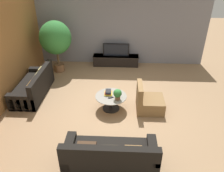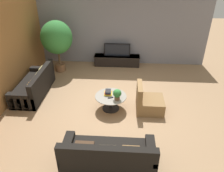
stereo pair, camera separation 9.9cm
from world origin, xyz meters
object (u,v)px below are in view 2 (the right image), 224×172
object	(u,v)px
television	(117,50)
couch_by_wall	(35,86)
couch_near_entry	(108,156)
potted_palm_tall	(57,38)
armchair_wicker	(148,102)
potted_plant_tabletop	(117,94)
coffee_table	(111,100)
media_console	(117,60)

from	to	relation	value
television	couch_by_wall	bearing A→B (deg)	-136.98
couch_near_entry	potted_palm_tall	world-z (taller)	potted_palm_tall
couch_near_entry	armchair_wicker	world-z (taller)	armchair_wicker
armchair_wicker	potted_plant_tabletop	distance (m)	1.00
coffee_table	couch_near_entry	distance (m)	2.14
media_console	couch_near_entry	size ratio (longest dim) A/B	0.96
couch_by_wall	potted_plant_tabletop	xyz separation A→B (m)	(2.80, -0.89, 0.35)
potted_palm_tall	armchair_wicker	bearing A→B (deg)	-36.81
media_console	couch_by_wall	xyz separation A→B (m)	(-2.64, -2.47, 0.07)
media_console	television	size ratio (longest dim) A/B	1.78
coffee_table	potted_plant_tabletop	world-z (taller)	potted_plant_tabletop
couch_near_entry	television	bearing A→B (deg)	-89.40
potted_plant_tabletop	couch_by_wall	bearing A→B (deg)	162.31
media_console	couch_near_entry	bearing A→B (deg)	-89.40
armchair_wicker	coffee_table	bearing A→B (deg)	90.05
media_console	coffee_table	distance (m)	3.18
armchair_wicker	potted_plant_tabletop	world-z (taller)	armchair_wicker
couch_by_wall	armchair_wicker	world-z (taller)	armchair_wicker
television	couch_near_entry	xyz separation A→B (m)	(0.06, -5.32, -0.40)
coffee_table	television	bearing A→B (deg)	89.31
media_console	armchair_wicker	size ratio (longest dim) A/B	2.24
television	couch_near_entry	size ratio (longest dim) A/B	0.54
couch_by_wall	potted_palm_tall	size ratio (longest dim) A/B	1.00
coffee_table	potted_plant_tabletop	bearing A→B (deg)	-41.85
coffee_table	potted_plant_tabletop	xyz separation A→B (m)	(0.20, -0.18, 0.32)
couch_by_wall	couch_near_entry	distance (m)	3.92
media_console	couch_by_wall	distance (m)	3.61
television	armchair_wicker	distance (m)	3.38
television	coffee_table	world-z (taller)	television
coffee_table	couch_by_wall	size ratio (longest dim) A/B	0.46
media_console	potted_palm_tall	distance (m)	2.63
couch_by_wall	potted_plant_tabletop	world-z (taller)	couch_by_wall
television	potted_palm_tall	size ratio (longest dim) A/B	0.54
couch_by_wall	couch_near_entry	size ratio (longest dim) A/B	1.01
couch_by_wall	potted_plant_tabletop	distance (m)	2.96
couch_near_entry	armchair_wicker	size ratio (longest dim) A/B	2.33
armchair_wicker	potted_palm_tall	xyz separation A→B (m)	(-3.35, 2.50, 1.08)
couch_near_entry	media_console	bearing A→B (deg)	-89.40
couch_near_entry	potted_plant_tabletop	xyz separation A→B (m)	(0.10, 1.96, 0.35)
media_console	potted_palm_tall	bearing A→B (deg)	-163.42
media_console	couch_by_wall	world-z (taller)	couch_by_wall
coffee_table	couch_near_entry	bearing A→B (deg)	-87.48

